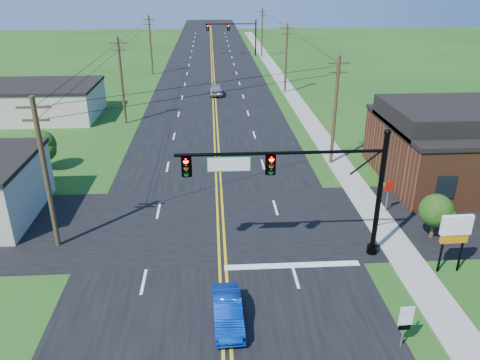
{
  "coord_description": "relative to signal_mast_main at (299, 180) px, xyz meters",
  "views": [
    {
      "loc": [
        -0.24,
        -14.47,
        14.75
      ],
      "look_at": [
        1.3,
        10.0,
        3.95
      ],
      "focal_mm": 35.0,
      "sensor_mm": 36.0,
      "label": 1
    }
  ],
  "objects": [
    {
      "name": "road_cross",
      "position": [
        -4.34,
        4.0,
        -4.73
      ],
      "size": [
        70.0,
        10.0,
        0.04
      ],
      "primitive_type": "cube",
      "color": "black",
      "rests_on": "ground"
    },
    {
      "name": "stop_sign",
      "position": [
        7.03,
        4.95,
        -3.08
      ],
      "size": [
        0.8,
        0.29,
        2.32
      ],
      "rotation": [
        0.0,
        0.0,
        0.31
      ],
      "color": "slate",
      "rests_on": "ground"
    },
    {
      "name": "signal_mast_far",
      "position": [
        0.1,
        72.0,
        -0.2
      ],
      "size": [
        10.98,
        0.6,
        7.48
      ],
      "color": "black",
      "rests_on": "ground"
    },
    {
      "name": "shrub_corner",
      "position": [
        8.66,
        1.5,
        -2.9
      ],
      "size": [
        2.0,
        2.0,
        2.86
      ],
      "color": "#3E301C",
      "rests_on": "ground"
    },
    {
      "name": "utility_pole_left_a",
      "position": [
        -13.84,
        2.0,
        -0.03
      ],
      "size": [
        1.8,
        0.28,
        9.0
      ],
      "color": "#3E301C",
      "rests_on": "ground"
    },
    {
      "name": "tree_left",
      "position": [
        -18.34,
        14.0,
        -2.59
      ],
      "size": [
        2.4,
        2.4,
        3.37
      ],
      "color": "#3E301C",
      "rests_on": "ground"
    },
    {
      "name": "utility_pole_left_b",
      "position": [
        -13.84,
        27.0,
        -0.03
      ],
      "size": [
        1.8,
        0.28,
        9.0
      ],
      "color": "#3E301C",
      "rests_on": "ground"
    },
    {
      "name": "tree_right_back",
      "position": [
        11.66,
        18.0,
        -2.15
      ],
      "size": [
        3.0,
        3.0,
        4.1
      ],
      "color": "#3E301C",
      "rests_on": "ground"
    },
    {
      "name": "utility_pole_left_c",
      "position": [
        -13.84,
        54.0,
        -0.03
      ],
      "size": [
        1.8,
        0.28,
        9.0
      ],
      "color": "#3E301C",
      "rests_on": "ground"
    },
    {
      "name": "cream_bldg_far",
      "position": [
        -23.34,
        30.0,
        -2.89
      ],
      "size": [
        12.2,
        9.2,
        3.7
      ],
      "color": "#B8B39D",
      "rests_on": "ground"
    },
    {
      "name": "route_sign",
      "position": [
        3.35,
        -7.36,
        -3.3
      ],
      "size": [
        0.62,
        0.1,
        2.49
      ],
      "rotation": [
        0.0,
        0.0,
        0.04
      ],
      "color": "slate",
      "rests_on": "ground"
    },
    {
      "name": "blue_car",
      "position": [
        -4.07,
        -5.36,
        -4.13
      ],
      "size": [
        1.45,
        3.78,
        1.23
      ],
      "primitive_type": "imported",
      "rotation": [
        0.0,
        0.0,
        0.04
      ],
      "color": "#062D96",
      "rests_on": "ground"
    },
    {
      "name": "utility_pole_right_a",
      "position": [
        5.46,
        14.0,
        -0.03
      ],
      "size": [
        1.8,
        0.28,
        9.0
      ],
      "color": "#3E301C",
      "rests_on": "ground"
    },
    {
      "name": "distant_car",
      "position": [
        -3.9,
        39.32,
        -3.99
      ],
      "size": [
        1.95,
        4.51,
        1.52
      ],
      "primitive_type": "imported",
      "rotation": [
        0.0,
        0.0,
        3.18
      ],
      "color": "#A2A3A7",
      "rests_on": "ground"
    },
    {
      "name": "utility_pole_right_b",
      "position": [
        5.46,
        40.0,
        -0.03
      ],
      "size": [
        1.8,
        0.28,
        9.0
      ],
      "color": "#3E301C",
      "rests_on": "ground"
    },
    {
      "name": "signal_mast_main",
      "position": [
        0.0,
        0.0,
        0.0
      ],
      "size": [
        11.3,
        0.6,
        7.48
      ],
      "color": "black",
      "rests_on": "ground"
    },
    {
      "name": "sidewalk",
      "position": [
        6.16,
        32.0,
        -4.71
      ],
      "size": [
        2.0,
        160.0,
        0.08
      ],
      "primitive_type": "cube",
      "color": "gray",
      "rests_on": "ground"
    },
    {
      "name": "road_main",
      "position": [
        -4.34,
        42.0,
        -4.73
      ],
      "size": [
        16.0,
        220.0,
        0.04
      ],
      "primitive_type": "cube",
      "color": "black",
      "rests_on": "ground"
    },
    {
      "name": "pylon_sign",
      "position": [
        8.0,
        -1.98,
        -2.28
      ],
      "size": [
        1.65,
        0.28,
        3.38
      ],
      "rotation": [
        0.0,
        0.0,
        0.03
      ],
      "color": "black",
      "rests_on": "ground"
    },
    {
      "name": "brick_building",
      "position": [
        15.66,
        10.0,
        -2.4
      ],
      "size": [
        14.2,
        11.2,
        4.7
      ],
      "color": "brown",
      "rests_on": "ground"
    },
    {
      "name": "utility_pole_right_c",
      "position": [
        5.46,
        70.0,
        -0.03
      ],
      "size": [
        1.8,
        0.28,
        9.0
      ],
      "color": "#3E301C",
      "rests_on": "ground"
    }
  ]
}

